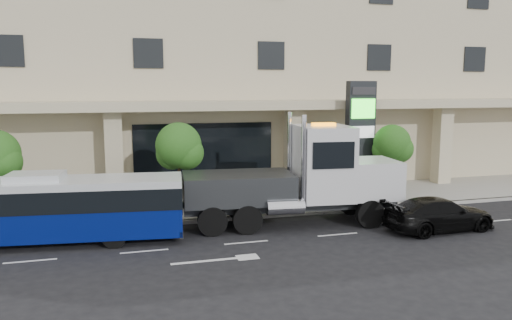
{
  "coord_description": "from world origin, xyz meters",
  "views": [
    {
      "loc": [
        -4.87,
        -20.19,
        6.16
      ],
      "look_at": [
        1.4,
        2.0,
        2.8
      ],
      "focal_mm": 35.0,
      "sensor_mm": 36.0,
      "label": 1
    }
  ],
  "objects_px": {
    "tow_truck": "(302,179)",
    "black_sedan": "(439,214)",
    "signage_pylon": "(360,138)",
    "city_bus": "(37,208)"
  },
  "relations": [
    {
      "from": "tow_truck",
      "to": "signage_pylon",
      "type": "xyz_separation_m",
      "value": [
        4.97,
        4.05,
        1.31
      ]
    },
    {
      "from": "black_sedan",
      "to": "signage_pylon",
      "type": "bearing_deg",
      "value": 0.03
    },
    {
      "from": "city_bus",
      "to": "signage_pylon",
      "type": "bearing_deg",
      "value": 20.84
    },
    {
      "from": "tow_truck",
      "to": "black_sedan",
      "type": "bearing_deg",
      "value": -20.8
    },
    {
      "from": "city_bus",
      "to": "signage_pylon",
      "type": "height_order",
      "value": "signage_pylon"
    },
    {
      "from": "city_bus",
      "to": "tow_truck",
      "type": "xyz_separation_m",
      "value": [
        11.1,
        0.01,
        0.61
      ]
    },
    {
      "from": "tow_truck",
      "to": "city_bus",
      "type": "bearing_deg",
      "value": -174.3
    },
    {
      "from": "tow_truck",
      "to": "black_sedan",
      "type": "distance_m",
      "value": 6.14
    },
    {
      "from": "tow_truck",
      "to": "black_sedan",
      "type": "xyz_separation_m",
      "value": [
        5.36,
        -2.67,
        -1.35
      ]
    },
    {
      "from": "signage_pylon",
      "to": "city_bus",
      "type": "bearing_deg",
      "value": -166.24
    }
  ]
}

